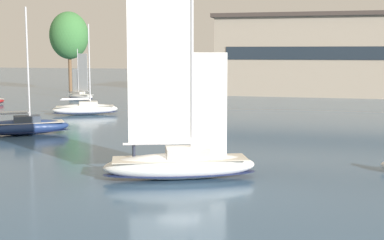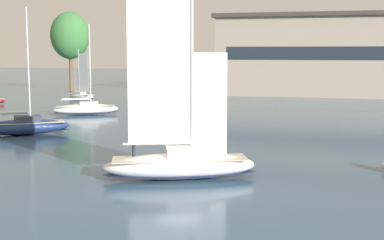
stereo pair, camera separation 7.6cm
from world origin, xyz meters
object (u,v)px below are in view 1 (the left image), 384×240
object	(u,v)px
sailboat_moored_near_marina	(85,109)
sailboat_moored_outer_mooring	(80,95)
sailboat_main	(180,162)
sailboat_moored_far_slip	(23,126)
tree_shore_center	(69,36)

from	to	relation	value
sailboat_moored_near_marina	sailboat_moored_outer_mooring	world-z (taller)	sailboat_moored_near_marina
sailboat_main	sailboat_moored_near_marina	size ratio (longest dim) A/B	1.17
sailboat_main	sailboat_moored_near_marina	distance (m)	35.69
sailboat_moored_far_slip	sailboat_main	bearing A→B (deg)	-34.75
sailboat_main	sailboat_moored_outer_mooring	distance (m)	57.82
tree_shore_center	sailboat_moored_far_slip	xyz separation A→B (m)	(21.58, -51.93, -10.04)
sailboat_main	sailboat_moored_outer_mooring	bearing A→B (deg)	121.99
sailboat_main	sailboat_moored_far_slip	xyz separation A→B (m)	(-19.02, 13.19, -0.23)
sailboat_moored_near_marina	sailboat_moored_far_slip	xyz separation A→B (m)	(1.32, -16.13, 0.05)
sailboat_main	sailboat_moored_far_slip	size ratio (longest dim) A/B	1.09
sailboat_moored_far_slip	sailboat_moored_outer_mooring	size ratio (longest dim) A/B	1.45
sailboat_moored_near_marina	sailboat_main	bearing A→B (deg)	-55.26
sailboat_main	sailboat_moored_outer_mooring	size ratio (longest dim) A/B	1.58
tree_shore_center	sailboat_moored_near_marina	xyz separation A→B (m)	(20.26, -35.80, -10.09)
sailboat_main	sailboat_moored_near_marina	bearing A→B (deg)	124.74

